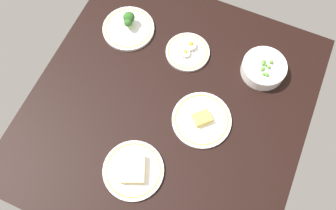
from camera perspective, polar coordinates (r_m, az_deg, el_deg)
name	(u,v)px	position (r cm, az deg, el deg)	size (l,w,h in cm)	color
dining_table	(168,109)	(138.99, 0.00, -0.62)	(111.28, 105.15, 4.00)	black
plate_eggs	(188,51)	(147.12, 3.23, 8.68)	(18.11, 18.11, 4.94)	white
plate_cheese	(201,121)	(134.74, 5.39, -2.53)	(22.79, 22.79, 4.18)	white
plate_sandwich	(133,170)	(129.30, -5.64, -10.41)	(22.17, 22.17, 4.43)	white
plate_broccoli	(129,27)	(153.73, -6.40, 12.43)	(21.93, 21.93, 7.93)	white
bowl_peas	(264,68)	(146.02, 15.21, 5.77)	(17.65, 17.65, 6.72)	white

